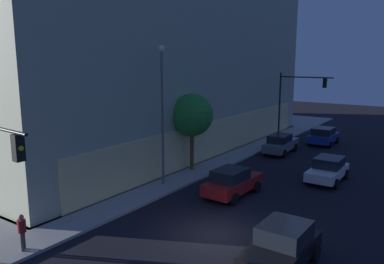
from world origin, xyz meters
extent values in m
plane|color=black|center=(0.00, 0.00, 0.00)|extent=(120.00, 120.00, 0.00)
cube|color=#4C4C51|center=(13.11, 22.80, 0.07)|extent=(35.93, 30.68, 0.15)
cube|color=#F8E298|center=(13.11, 7.86, 1.65)|extent=(31.98, 0.60, 3.00)
cube|color=#A9B295|center=(13.11, 22.80, 8.51)|extent=(35.53, 30.28, 16.71)
cube|color=black|center=(-7.85, 2.77, 5.40)|extent=(0.34, 0.34, 0.90)
sphere|color=yellow|center=(-7.86, 2.59, 5.40)|extent=(0.18, 0.18, 0.18)
cylinder|color=black|center=(22.77, 6.14, 3.52)|extent=(0.18, 0.18, 6.74)
cylinder|color=black|center=(22.83, 3.57, 6.48)|extent=(0.25, 5.15, 0.12)
cube|color=black|center=(22.88, 1.77, 5.98)|extent=(0.33, 0.33, 0.90)
sphere|color=green|center=(22.88, 1.59, 6.26)|extent=(0.18, 0.18, 0.18)
cylinder|color=slate|center=(4.35, 6.59, 4.43)|extent=(0.16, 0.16, 8.56)
sphere|color=#F9EFC6|center=(4.35, 6.59, 8.86)|extent=(0.44, 0.44, 0.44)
cylinder|color=brown|center=(8.27, 7.01, 1.57)|extent=(0.29, 0.29, 2.83)
sphere|color=#27822F|center=(8.27, 7.01, 4.23)|extent=(3.11, 3.11, 3.11)
cylinder|color=#4C473D|center=(-6.06, 5.94, 0.56)|extent=(0.14, 0.14, 0.82)
cylinder|color=#4C473D|center=(-6.21, 5.83, 0.56)|extent=(0.14, 0.14, 0.82)
cylinder|color=maroon|center=(-6.14, 5.89, 1.25)|extent=(0.36, 0.36, 0.55)
sphere|color=gray|center=(-6.14, 5.89, 1.64)|extent=(0.24, 0.24, 0.24)
cube|color=black|center=(-0.94, -3.66, 0.68)|extent=(4.24, 2.03, 0.68)
cube|color=black|center=(-0.62, -3.67, 1.37)|extent=(2.13, 1.80, 0.71)
cylinder|color=black|center=(0.35, -4.67, 0.34)|extent=(0.68, 0.25, 0.68)
cylinder|color=black|center=(0.38, -2.70, 0.34)|extent=(0.68, 0.25, 0.68)
cube|color=maroon|center=(5.38, 1.96, 0.71)|extent=(4.49, 1.99, 0.70)
cube|color=black|center=(5.05, 1.97, 1.39)|extent=(2.22, 1.72, 0.67)
cube|color=#F9F4CC|center=(7.56, 2.43, 0.71)|extent=(0.13, 0.20, 0.12)
cube|color=#F9F4CC|center=(7.52, 1.34, 0.71)|extent=(0.13, 0.20, 0.12)
cylinder|color=black|center=(6.79, 2.83, 0.36)|extent=(0.73, 0.27, 0.72)
cylinder|color=black|center=(6.72, 1.00, 0.36)|extent=(0.73, 0.27, 0.72)
cylinder|color=black|center=(4.04, 2.93, 0.36)|extent=(0.73, 0.27, 0.72)
cylinder|color=black|center=(3.98, 1.10, 0.36)|extent=(0.73, 0.27, 0.72)
cube|color=silver|center=(11.51, -1.99, 0.64)|extent=(4.22, 1.88, 0.60)
cube|color=black|center=(11.83, -2.00, 1.28)|extent=(2.09, 1.68, 0.67)
cube|color=#F9F4CC|center=(9.45, -2.54, 0.64)|extent=(0.12, 0.20, 0.12)
cube|color=#F9F4CC|center=(9.45, -1.43, 0.64)|extent=(0.12, 0.20, 0.12)
cylinder|color=black|center=(10.20, -2.92, 0.33)|extent=(0.67, 0.24, 0.67)
cylinder|color=black|center=(10.21, -1.06, 0.33)|extent=(0.67, 0.24, 0.67)
cylinder|color=black|center=(12.81, -2.93, 0.33)|extent=(0.67, 0.24, 0.67)
cylinder|color=black|center=(12.82, -1.07, 0.33)|extent=(0.67, 0.24, 0.67)
cube|color=slate|center=(17.40, 3.72, 0.71)|extent=(4.75, 1.87, 0.73)
cube|color=black|center=(17.04, 3.71, 1.40)|extent=(2.35, 1.62, 0.65)
cube|color=#F9F4CC|center=(19.67, 4.31, 0.71)|extent=(0.13, 0.20, 0.12)
cube|color=#F9F4CC|center=(19.71, 3.29, 0.71)|extent=(0.13, 0.20, 0.12)
cylinder|color=black|center=(18.82, 4.62, 0.35)|extent=(0.70, 0.26, 0.69)
cylinder|color=black|center=(18.88, 2.92, 0.35)|extent=(0.70, 0.26, 0.69)
cylinder|color=black|center=(15.91, 4.52, 0.35)|extent=(0.70, 0.26, 0.69)
cylinder|color=black|center=(15.97, 2.81, 0.35)|extent=(0.70, 0.26, 0.69)
cube|color=navy|center=(23.23, 1.65, 0.67)|extent=(4.03, 2.02, 0.71)
cube|color=black|center=(22.93, 1.64, 1.36)|extent=(2.22, 1.80, 0.66)
cube|color=#F9F4CC|center=(25.18, 2.26, 0.67)|extent=(0.12, 0.20, 0.12)
cube|color=#F9F4CC|center=(25.19, 1.07, 0.67)|extent=(0.12, 0.20, 0.12)
cylinder|color=black|center=(24.47, 2.65, 0.32)|extent=(0.64, 0.25, 0.64)
cylinder|color=black|center=(24.48, 0.67, 0.32)|extent=(0.64, 0.25, 0.64)
cylinder|color=black|center=(21.98, 2.63, 0.32)|extent=(0.64, 0.25, 0.64)
cylinder|color=black|center=(21.99, 0.64, 0.32)|extent=(0.64, 0.25, 0.64)
camera|label=1|loc=(-14.81, -8.92, 8.25)|focal=36.44mm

